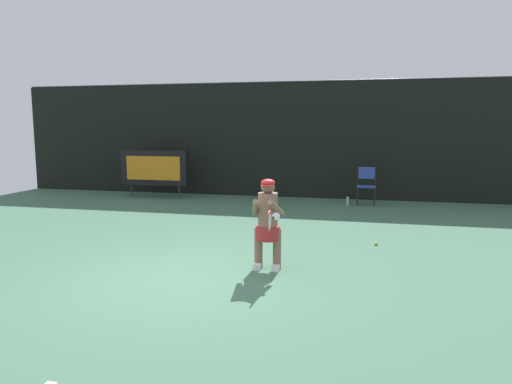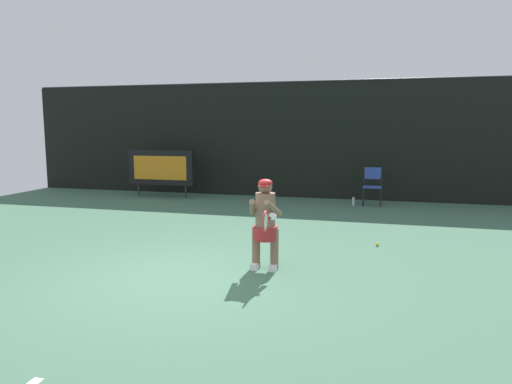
# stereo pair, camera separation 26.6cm
# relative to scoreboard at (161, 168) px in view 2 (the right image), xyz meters

# --- Properties ---
(ground) EXTENTS (18.00, 22.00, 0.03)m
(ground) POSITION_rel_scoreboard_xyz_m (3.83, -7.55, -0.96)
(ground) COLOR #416B52
(backdrop_screen) EXTENTS (18.00, 0.12, 3.66)m
(backdrop_screen) POSITION_rel_scoreboard_xyz_m (3.83, 1.14, 0.86)
(backdrop_screen) COLOR black
(backdrop_screen) RESTS_ON ground
(scoreboard) EXTENTS (2.20, 0.21, 1.50)m
(scoreboard) POSITION_rel_scoreboard_xyz_m (0.00, 0.00, 0.00)
(scoreboard) COLOR black
(scoreboard) RESTS_ON ground
(umpire_chair) EXTENTS (0.52, 0.44, 1.08)m
(umpire_chair) POSITION_rel_scoreboard_xyz_m (6.53, 0.16, -0.33)
(umpire_chair) COLOR black
(umpire_chair) RESTS_ON ground
(water_bottle) EXTENTS (0.07, 0.07, 0.27)m
(water_bottle) POSITION_rel_scoreboard_xyz_m (6.02, -0.04, -0.82)
(water_bottle) COLOR silver
(water_bottle) RESTS_ON ground
(tennis_player) EXTENTS (0.53, 0.61, 1.44)m
(tennis_player) POSITION_rel_scoreboard_xyz_m (5.00, -6.51, -0.17)
(tennis_player) COLOR white
(tennis_player) RESTS_ON ground
(tennis_racket) EXTENTS (0.03, 0.60, 0.31)m
(tennis_racket) POSITION_rel_scoreboard_xyz_m (5.15, -7.06, -0.06)
(tennis_racket) COLOR black
(tennis_ball_loose) EXTENTS (0.07, 0.07, 0.07)m
(tennis_ball_loose) POSITION_rel_scoreboard_xyz_m (6.73, -4.60, -0.91)
(tennis_ball_loose) COLOR #CCDB3D
(tennis_ball_loose) RESTS_ON ground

